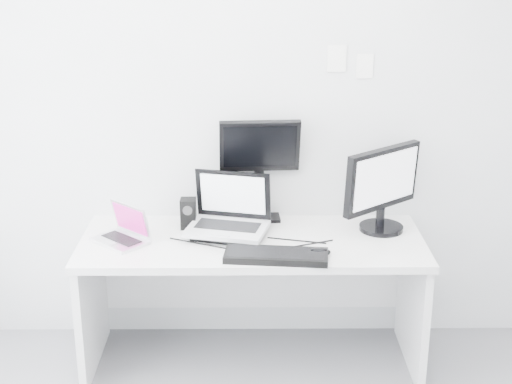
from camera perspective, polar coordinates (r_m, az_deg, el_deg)
back_wall at (r=4.04m, az=-0.32°, el=6.42°), size 3.60×0.00×3.60m
desk at (r=4.05m, az=-0.29°, el=-8.42°), size 1.80×0.70×0.73m
macbook at (r=3.88m, az=-10.49°, el=-2.44°), size 0.34×0.34×0.21m
speaker at (r=4.03m, az=-5.22°, el=-1.65°), size 0.11×0.11×0.17m
dell_laptop at (r=3.87m, az=-2.27°, el=-1.13°), size 0.47×0.40×0.34m
rear_monitor at (r=4.08m, az=0.26°, el=1.84°), size 0.45×0.18×0.59m
samsung_monitor at (r=3.99m, az=9.76°, el=0.28°), size 0.55×0.51×0.47m
keyboard at (r=3.67m, az=1.56°, el=-4.91°), size 0.52×0.23×0.03m
mouse at (r=3.70m, az=4.82°, el=-4.64°), size 0.13×0.09×0.04m
wall_note_0 at (r=4.01m, az=6.22°, el=10.14°), size 0.10×0.00×0.14m
wall_note_1 at (r=4.04m, az=8.34°, el=9.54°), size 0.09×0.00×0.13m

